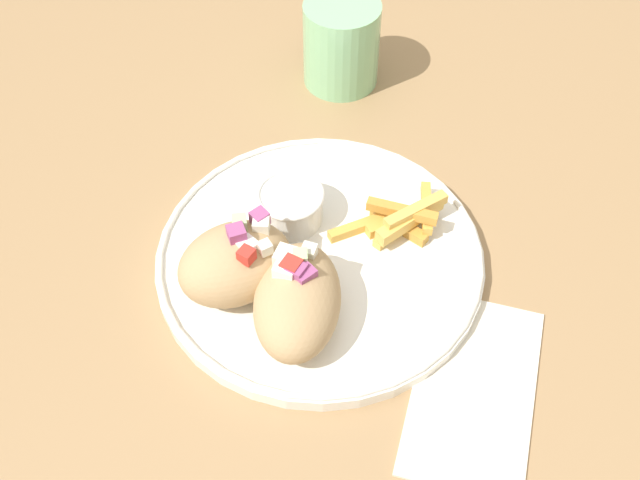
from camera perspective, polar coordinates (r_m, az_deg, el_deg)
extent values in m
cube|color=#9E7A51|center=(0.73, -1.07, -1.16)|extent=(1.15, 1.15, 0.04)
cylinder|color=#9E7A51|center=(1.49, -6.44, 11.59)|extent=(0.06, 0.06, 0.70)
cube|color=silver|center=(0.64, 11.62, -11.09)|extent=(0.20, 0.15, 0.00)
cylinder|color=white|center=(0.69, 0.00, -1.39)|extent=(0.30, 0.30, 0.01)
torus|color=white|center=(0.69, 0.00, -0.94)|extent=(0.30, 0.30, 0.01)
ellipsoid|color=tan|center=(0.62, -1.73, -4.68)|extent=(0.14, 0.12, 0.06)
cube|color=#B7D693|center=(0.61, -1.52, -1.34)|extent=(0.02, 0.02, 0.01)
cube|color=red|center=(0.61, -2.20, -2.12)|extent=(0.02, 0.02, 0.01)
cube|color=#A34C84|center=(0.61, -1.29, -2.75)|extent=(0.02, 0.02, 0.02)
cube|color=silver|center=(0.62, -2.58, -1.45)|extent=(0.02, 0.02, 0.02)
cube|color=white|center=(0.61, -2.60, -2.38)|extent=(0.02, 0.02, 0.02)
cube|color=silver|center=(0.62, -0.84, -0.91)|extent=(0.01, 0.01, 0.01)
cube|color=#A34C84|center=(0.61, -1.82, -2.44)|extent=(0.02, 0.02, 0.01)
ellipsoid|color=tan|center=(0.65, -6.50, -1.79)|extent=(0.13, 0.12, 0.06)
cube|color=silver|center=(0.62, -4.21, -0.59)|extent=(0.01, 0.01, 0.01)
cube|color=red|center=(0.61, -5.45, -1.26)|extent=(0.01, 0.01, 0.01)
cube|color=#A34C84|center=(0.64, -4.62, 1.67)|extent=(0.02, 0.02, 0.01)
cube|color=#B7D693|center=(0.63, -6.15, 1.31)|extent=(0.02, 0.02, 0.01)
cube|color=white|center=(0.63, -5.54, -0.60)|extent=(0.02, 0.02, 0.02)
cube|color=silver|center=(0.64, -4.50, 1.11)|extent=(0.02, 0.02, 0.01)
cube|color=#A34C84|center=(0.62, -6.38, 0.43)|extent=(0.02, 0.02, 0.01)
cube|color=gold|center=(0.71, 3.45, 1.17)|extent=(0.07, 0.05, 0.01)
cube|color=gold|center=(0.71, 5.71, 1.44)|extent=(0.06, 0.04, 0.01)
cube|color=gold|center=(0.71, 6.03, 1.16)|extent=(0.02, 0.06, 0.01)
cube|color=#E5B251|center=(0.71, 6.04, 1.09)|extent=(0.07, 0.02, 0.01)
cube|color=#E5B251|center=(0.69, 7.32, 2.25)|extent=(0.07, 0.04, 0.01)
cube|color=#E5B251|center=(0.70, 6.87, 1.57)|extent=(0.08, 0.04, 0.01)
cube|color=gold|center=(0.71, 8.12, 2.43)|extent=(0.06, 0.04, 0.01)
cube|color=gold|center=(0.69, 6.28, 2.20)|extent=(0.03, 0.07, 0.01)
cylinder|color=white|center=(0.70, -2.27, 2.57)|extent=(0.06, 0.06, 0.03)
cylinder|color=beige|center=(0.69, -2.31, 3.33)|extent=(0.05, 0.05, 0.01)
torus|color=white|center=(0.69, -2.32, 3.49)|extent=(0.06, 0.06, 0.00)
cylinder|color=#8CCC93|center=(0.86, 1.64, 14.72)|extent=(0.08, 0.08, 0.10)
cylinder|color=silver|center=(0.87, 1.61, 13.94)|extent=(0.07, 0.07, 0.06)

